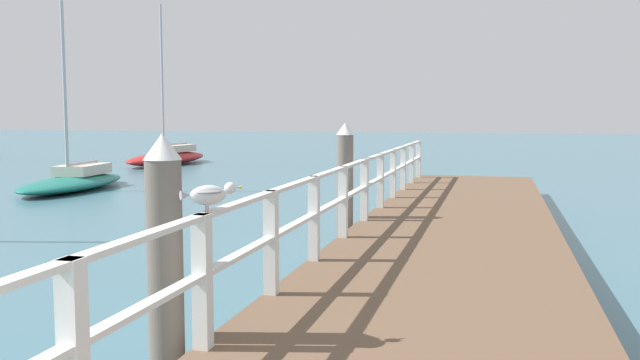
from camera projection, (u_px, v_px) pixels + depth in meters
pier_deck at (452, 248)px, 9.89m from camera, size 3.11×18.76×0.47m
pier_railing at (355, 188)px, 10.18m from camera, size 0.12×17.28×1.01m
dock_piling_near at (165, 266)px, 5.18m from camera, size 0.29×0.29×2.07m
dock_piling_far at (345, 184)px, 11.27m from camera, size 0.29×0.29×2.07m
seagull_foreground at (209, 194)px, 5.00m from camera, size 0.38×0.36×0.21m
boat_1 at (168, 157)px, 29.50m from camera, size 2.14×5.80×6.88m
boat_4 at (74, 180)px, 19.65m from camera, size 2.34×5.21×5.39m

